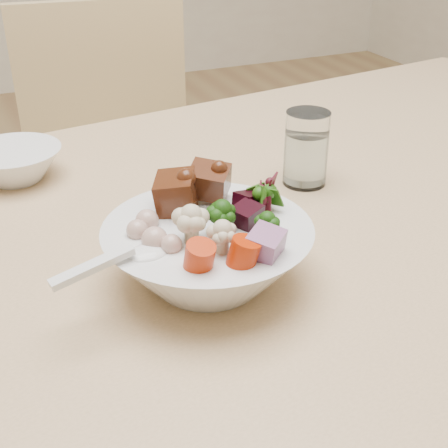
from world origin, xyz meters
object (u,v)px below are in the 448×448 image
object	(u,v)px
chair_far	(117,175)
side_bowl	(14,164)
dining_table	(305,238)
food_bowl	(209,249)
water_glass	(306,151)

from	to	relation	value
chair_far	side_bowl	bearing A→B (deg)	-113.58
dining_table	side_bowl	distance (m)	0.45
food_bowl	water_glass	xyz separation A→B (m)	(0.23, 0.18, 0.01)
chair_far	food_bowl	world-z (taller)	chair_far
water_glass	dining_table	bearing A→B (deg)	-111.10
dining_table	food_bowl	xyz separation A→B (m)	(-0.21, -0.14, 0.11)
water_glass	side_bowl	distance (m)	0.43
dining_table	side_bowl	size ratio (longest dim) A/B	11.60
water_glass	side_bowl	size ratio (longest dim) A/B	0.76
food_bowl	side_bowl	bearing A→B (deg)	114.01
dining_table	food_bowl	bearing A→B (deg)	-153.72
dining_table	chair_far	distance (m)	0.70
dining_table	chair_far	bearing A→B (deg)	92.14
side_bowl	dining_table	bearing A→B (deg)	-30.43
food_bowl	water_glass	bearing A→B (deg)	38.08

